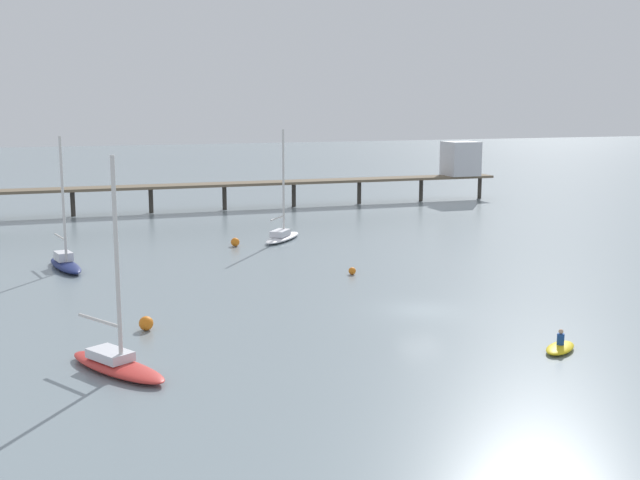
# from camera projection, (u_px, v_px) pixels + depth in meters

# --- Properties ---
(ground_plane) EXTENTS (400.00, 400.00, 0.00)m
(ground_plane) POSITION_uv_depth(u_px,v_px,m) (420.00, 310.00, 46.73)
(ground_plane) COLOR gray
(pier) EXTENTS (69.32, 5.48, 7.38)m
(pier) POSITION_uv_depth(u_px,v_px,m) (341.00, 172.00, 95.29)
(pier) COLOR brown
(pier) RESTS_ON ground_plane
(sailboat_white) EXTENTS (5.50, 6.05, 9.90)m
(sailboat_white) POSITION_uv_depth(u_px,v_px,m) (282.00, 234.00, 70.58)
(sailboat_white) COLOR white
(sailboat_white) RESTS_ON ground_plane
(sailboat_navy) EXTENTS (2.76, 6.57, 9.84)m
(sailboat_navy) POSITION_uv_depth(u_px,v_px,m) (65.00, 261.00, 58.23)
(sailboat_navy) COLOR navy
(sailboat_navy) RESTS_ON ground_plane
(sailboat_red) EXTENTS (4.70, 6.57, 9.91)m
(sailboat_red) POSITION_uv_depth(u_px,v_px,m) (116.00, 359.00, 35.90)
(sailboat_red) COLOR red
(sailboat_red) RESTS_ON ground_plane
(dinghy_yellow) EXTENTS (2.74, 2.40, 1.14)m
(dinghy_yellow) POSITION_uv_depth(u_px,v_px,m) (560.00, 347.00, 38.94)
(dinghy_yellow) COLOR yellow
(dinghy_yellow) RESTS_ON ground_plane
(mooring_buoy_inner) EXTENTS (0.75, 0.75, 0.75)m
(mooring_buoy_inner) POSITION_uv_depth(u_px,v_px,m) (235.00, 242.00, 67.67)
(mooring_buoy_inner) COLOR orange
(mooring_buoy_inner) RESTS_ON ground_plane
(mooring_buoy_outer) EXTENTS (0.78, 0.78, 0.78)m
(mooring_buoy_outer) POSITION_uv_depth(u_px,v_px,m) (146.00, 323.00, 42.53)
(mooring_buoy_outer) COLOR orange
(mooring_buoy_outer) RESTS_ON ground_plane
(mooring_buoy_near) EXTENTS (0.53, 0.53, 0.53)m
(mooring_buoy_near) POSITION_uv_depth(u_px,v_px,m) (352.00, 271.00, 56.48)
(mooring_buoy_near) COLOR orange
(mooring_buoy_near) RESTS_ON ground_plane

